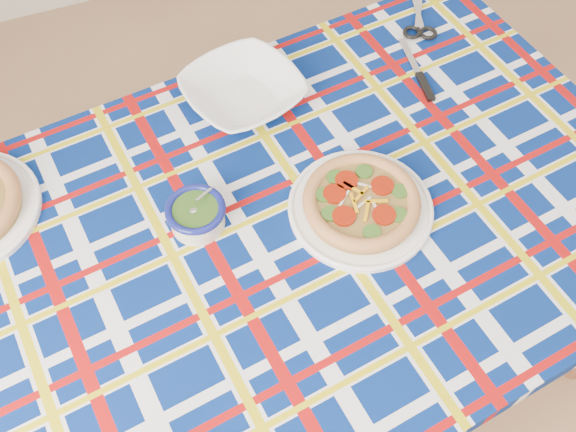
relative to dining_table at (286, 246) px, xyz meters
name	(u,v)px	position (x,y,z in m)	size (l,w,h in m)	color
floor	(502,353)	(0.59, -0.21, -0.64)	(4.00, 4.00, 0.00)	#97704E
dining_table	(286,246)	(0.00, 0.00, 0.00)	(1.61, 1.12, 0.70)	brown
tablecloth	(286,241)	(0.00, 0.00, 0.02)	(1.53, 0.97, 0.10)	navy
main_focaccia_plate	(361,202)	(0.15, -0.02, 0.10)	(0.29, 0.29, 0.06)	olive
pesto_bowl	(196,214)	(-0.15, 0.07, 0.11)	(0.12, 0.12, 0.07)	#1E3E10
serving_bowl	(243,92)	(0.04, 0.34, 0.10)	(0.25, 0.25, 0.06)	white
table_knife	(411,58)	(0.44, 0.33, 0.08)	(0.22, 0.02, 0.01)	silver
kitchen_scissors	(418,13)	(0.53, 0.46, 0.08)	(0.18, 0.09, 0.02)	silver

